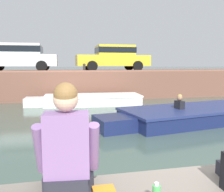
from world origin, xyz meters
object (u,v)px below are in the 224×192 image
car_left_inner_white (20,56)px  mooring_bollard_mid (84,67)px  boat_moored_central_white (88,100)px  car_centre_yellow (113,57)px  motorboat_passing (192,115)px  person_seated_left (67,153)px

car_left_inner_white → mooring_bollard_mid: car_left_inner_white is taller
boat_moored_central_white → car_centre_yellow: 4.21m
boat_moored_central_white → motorboat_passing: 5.32m
car_left_inner_white → person_seated_left: 13.19m
boat_moored_central_white → mooring_bollard_mid: size_ratio=12.49×
person_seated_left → motorboat_passing: bearing=51.6°
car_centre_yellow → mooring_bollard_mid: 2.50m
car_centre_yellow → boat_moored_central_white: bearing=-122.2°
motorboat_passing → car_centre_yellow: (-1.09, 7.44, 2.15)m
motorboat_passing → person_seated_left: bearing=-128.4°
person_seated_left → mooring_bollard_mid: bearing=83.2°
motorboat_passing → car_left_inner_white: size_ratio=1.51×
mooring_bollard_mid → car_centre_yellow: bearing=37.4°
motorboat_passing → boat_moored_central_white: bearing=124.5°
mooring_bollard_mid → person_seated_left: (-1.36, -11.50, -0.58)m
car_left_inner_white → person_seated_left: car_left_inner_white is taller
boat_moored_central_white → mooring_bollard_mid: mooring_bollard_mid is taller
person_seated_left → car_centre_yellow: bearing=75.8°
boat_moored_central_white → person_seated_left: (-1.37, -9.91, 0.98)m
motorboat_passing → car_left_inner_white: 10.09m
motorboat_passing → mooring_bollard_mid: 6.86m
motorboat_passing → car_centre_yellow: bearing=98.3°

